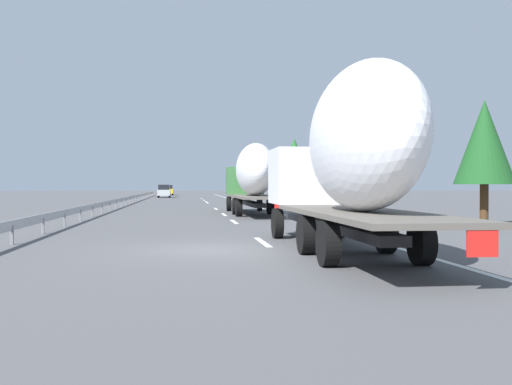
{
  "coord_description": "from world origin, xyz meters",
  "views": [
    {
      "loc": [
        -16.91,
        0.75,
        1.84
      ],
      "look_at": [
        13.09,
        -2.96,
        1.46
      ],
      "focal_mm": 41.58,
      "sensor_mm": 36.0,
      "label": 1
    }
  ],
  "objects_px": {
    "truck_trailing": "(349,154)",
    "road_sign": "(258,180)",
    "car_yellow_coupe": "(168,190)",
    "truck_lead": "(253,175)",
    "car_silver_hatch": "(164,191)"
  },
  "relations": [
    {
      "from": "truck_trailing",
      "to": "road_sign",
      "type": "height_order",
      "value": "truck_trailing"
    },
    {
      "from": "car_silver_hatch",
      "to": "road_sign",
      "type": "xyz_separation_m",
      "value": [
        -29.91,
        -10.19,
        1.36
      ]
    },
    {
      "from": "truck_trailing",
      "to": "car_yellow_coupe",
      "type": "xyz_separation_m",
      "value": [
        94.0,
        7.04,
        -1.73
      ]
    },
    {
      "from": "truck_trailing",
      "to": "road_sign",
      "type": "bearing_deg",
      "value": -4.12
    },
    {
      "from": "car_yellow_coupe",
      "to": "car_silver_hatch",
      "type": "bearing_deg",
      "value": 179.87
    },
    {
      "from": "car_yellow_coupe",
      "to": "road_sign",
      "type": "height_order",
      "value": "road_sign"
    },
    {
      "from": "car_silver_hatch",
      "to": "road_sign",
      "type": "distance_m",
      "value": 31.63
    },
    {
      "from": "car_silver_hatch",
      "to": "truck_lead",
      "type": "bearing_deg",
      "value": -172.13
    },
    {
      "from": "truck_trailing",
      "to": "car_silver_hatch",
      "type": "bearing_deg",
      "value": 5.55
    },
    {
      "from": "truck_lead",
      "to": "truck_trailing",
      "type": "relative_size",
      "value": 1.06
    },
    {
      "from": "truck_trailing",
      "to": "car_silver_hatch",
      "type": "height_order",
      "value": "truck_trailing"
    },
    {
      "from": "road_sign",
      "to": "truck_lead",
      "type": "bearing_deg",
      "value": 171.75
    },
    {
      "from": "truck_trailing",
      "to": "car_yellow_coupe",
      "type": "relative_size",
      "value": 3.12
    },
    {
      "from": "car_silver_hatch",
      "to": "car_yellow_coupe",
      "type": "bearing_deg",
      "value": -0.13
    },
    {
      "from": "truck_trailing",
      "to": "road_sign",
      "type": "xyz_separation_m",
      "value": [
        43.03,
        -3.1,
        -0.34
      ]
    }
  ]
}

